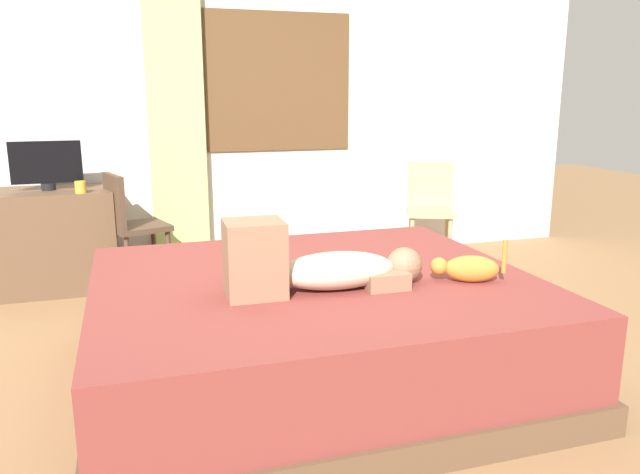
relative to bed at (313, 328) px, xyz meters
name	(u,v)px	position (x,y,z in m)	size (l,w,h in m)	color
ground_plane	(326,393)	(0.00, -0.20, -0.26)	(16.00, 16.00, 0.00)	olive
back_wall_with_window	(230,89)	(0.01, 2.37, 1.19)	(6.40, 0.14, 2.90)	silver
bed	(313,328)	(0.00, 0.00, 0.00)	(2.17, 1.90, 0.53)	brown
person_lying	(316,266)	(-0.05, -0.21, 0.38)	(0.94, 0.29, 0.34)	#CCB299
cat	(468,268)	(0.68, -0.31, 0.34)	(0.34, 0.20, 0.21)	#C67A2D
desk	(53,240)	(-1.40, 1.97, 0.11)	(0.90, 0.56, 0.74)	brown
tv_monitor	(46,165)	(-1.39, 1.97, 0.66)	(0.48, 0.10, 0.35)	black
cup	(81,187)	(-1.16, 1.75, 0.52)	(0.08, 0.08, 0.08)	gold
chair_by_desk	(130,222)	(-0.85, 1.80, 0.25)	(0.48, 0.48, 0.86)	#4C3828
chair_spare	(430,205)	(1.57, 1.78, 0.25)	(0.50, 0.50, 0.86)	tan
curtain_left	(176,105)	(-0.44, 2.25, 1.06)	(0.44, 0.06, 2.65)	#ADCC75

